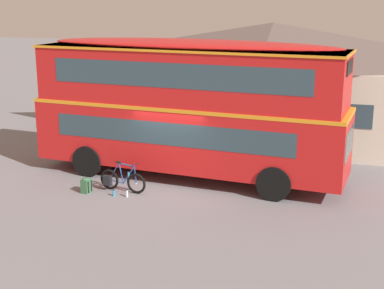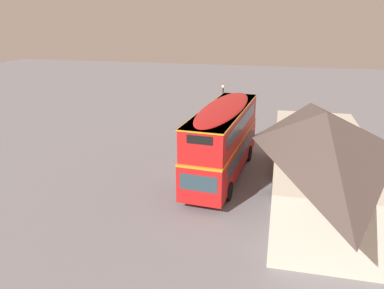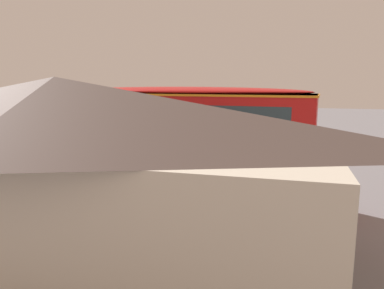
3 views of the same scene
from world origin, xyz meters
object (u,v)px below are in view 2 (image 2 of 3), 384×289
water_bottle_blue_sports (191,162)px  street_lamp (223,103)px  double_decker_bus (223,138)px  water_bottle_clear_plastic (190,164)px  touring_bicycle (197,159)px  backpack_on_ground (194,155)px

water_bottle_blue_sports → street_lamp: (-8.34, 0.81, 2.58)m
double_decker_bus → water_bottle_clear_plastic: (-1.22, -2.53, -2.53)m
touring_bicycle → water_bottle_blue_sports: touring_bicycle is taller
backpack_on_ground → double_decker_bus: bearing=44.3°
double_decker_bus → touring_bicycle: size_ratio=6.48×
touring_bicycle → water_bottle_blue_sports: (-0.02, -0.48, -0.27)m
backpack_on_ground → water_bottle_clear_plastic: 1.42m
double_decker_bus → street_lamp: size_ratio=2.55×
backpack_on_ground → water_bottle_blue_sports: bearing=-1.1°
double_decker_bus → backpack_on_ground: size_ratio=21.50×
water_bottle_clear_plastic → water_bottle_blue_sports: water_bottle_clear_plastic is taller
water_bottle_blue_sports → street_lamp: 8.76m
water_bottle_blue_sports → street_lamp: bearing=174.4°
double_decker_bus → touring_bicycle: double_decker_bus is taller
touring_bicycle → street_lamp: street_lamp is taller
water_bottle_clear_plastic → street_lamp: (-8.76, 0.75, 2.56)m
water_bottle_clear_plastic → backpack_on_ground: bearing=-178.5°
touring_bicycle → water_bottle_clear_plastic: size_ratio=6.99×
backpack_on_ground → water_bottle_blue_sports: (0.98, -0.02, -0.16)m
double_decker_bus → water_bottle_clear_plastic: double_decker_bus is taller
touring_bicycle → water_bottle_clear_plastic: (0.40, -0.43, -0.26)m
double_decker_bus → water_bottle_blue_sports: (-1.65, -2.59, -2.55)m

